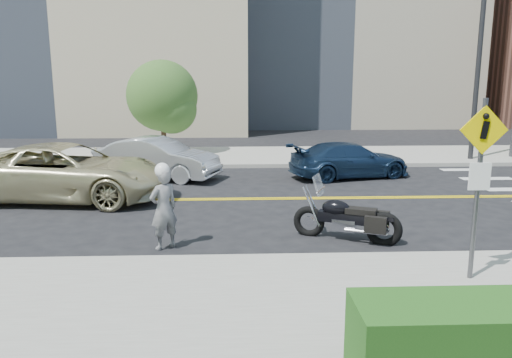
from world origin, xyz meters
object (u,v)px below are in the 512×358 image
object	(u,v)px
motorcycle	(347,209)
parked_car_blue	(349,160)
parked_car_silver	(157,158)
pedestrian_sign	(480,172)
suv	(67,172)
motorcyclist	(164,206)

from	to	relation	value
motorcycle	parked_car_blue	xyz separation A→B (m)	(1.60, 6.84, -0.08)
parked_car_silver	parked_car_blue	distance (m)	6.71
pedestrian_sign	suv	world-z (taller)	pedestrian_sign
parked_car_silver	parked_car_blue	xyz separation A→B (m)	(6.71, -0.05, -0.10)
pedestrian_sign	parked_car_silver	bearing A→B (deg)	125.23
motorcyclist	parked_car_blue	bearing A→B (deg)	-165.51
suv	parked_car_blue	world-z (taller)	suv
pedestrian_sign	motorcycle	distance (m)	3.23
motorcycle	pedestrian_sign	bearing A→B (deg)	-34.89
motorcycle	parked_car_silver	distance (m)	8.58
motorcyclist	parked_car_silver	size ratio (longest dim) A/B	0.41
pedestrian_sign	parked_car_blue	world-z (taller)	pedestrian_sign
motorcycle	suv	bearing A→B (deg)	175.22
motorcyclist	motorcycle	world-z (taller)	motorcyclist
motorcyclist	parked_car_silver	distance (m)	7.39
parked_car_silver	motorcyclist	bearing A→B (deg)	-150.08
motorcycle	motorcyclist	bearing A→B (deg)	-150.42
motorcyclist	parked_car_silver	xyz separation A→B (m)	(-1.25, 7.28, -0.18)
pedestrian_sign	parked_car_silver	xyz separation A→B (m)	(-6.65, 9.42, -1.25)
parked_car_silver	pedestrian_sign	bearing A→B (deg)	-124.58
motorcyclist	motorcycle	size ratio (longest dim) A/B	0.79
parked_car_silver	motorcycle	bearing A→B (deg)	-123.24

